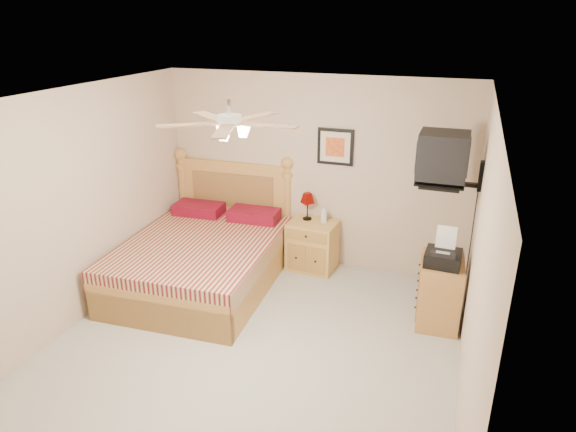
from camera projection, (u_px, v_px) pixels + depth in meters
name	position (u px, v px, depth m)	size (l,w,h in m)	color
floor	(248.00, 354.00, 5.13)	(4.50, 4.50, 0.00)	#A5A095
ceiling	(239.00, 101.00, 4.21)	(4.00, 4.50, 0.04)	white
wall_back	(315.00, 173.00, 6.64)	(4.00, 0.04, 2.50)	tan
wall_front	(70.00, 406.00, 2.69)	(4.00, 0.04, 2.50)	tan
wall_left	(66.00, 214.00, 5.28)	(0.04, 4.50, 2.50)	tan
wall_right	(476.00, 274.00, 4.05)	(0.04, 4.50, 2.50)	tan
bed	(199.00, 232.00, 6.18)	(1.69, 2.22, 1.44)	#BA8840
nightstand	(312.00, 245.00, 6.74)	(0.61, 0.46, 0.66)	#B78537
table_lamp	(307.00, 206.00, 6.66)	(0.20, 0.20, 0.36)	#630602
lotion_bottle	(324.00, 214.00, 6.58)	(0.09, 0.09, 0.23)	silver
framed_picture	(335.00, 147.00, 6.40)	(0.46, 0.04, 0.46)	black
dresser	(440.00, 291.00, 5.54)	(0.44, 0.63, 0.74)	#A27030
fax_machine	(444.00, 248.00, 5.26)	(0.36, 0.38, 0.38)	black
magazine_lower	(441.00, 252.00, 5.58)	(0.20, 0.27, 0.03)	#B5A98F
magazine_upper	(443.00, 250.00, 5.58)	(0.18, 0.25, 0.02)	gray
wall_tv	(458.00, 160.00, 5.10)	(0.56, 0.46, 0.58)	black
ceiling_fan	(229.00, 123.00, 4.08)	(1.14, 1.14, 0.28)	white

